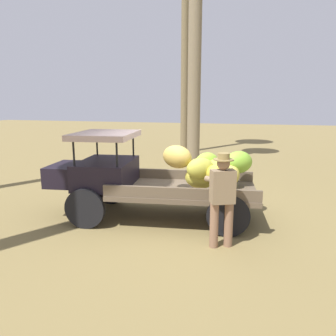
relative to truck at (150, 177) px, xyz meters
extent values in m
plane|color=olive|center=(-0.28, -0.25, -0.90)|extent=(60.00, 60.00, 0.00)
cube|color=black|center=(-0.29, -0.04, -0.45)|extent=(4.02, 0.90, 0.16)
cylinder|color=black|center=(1.05, 0.92, -0.50)|extent=(0.82, 0.23, 0.81)
cylinder|color=black|center=(1.24, -0.67, -0.50)|extent=(0.82, 0.23, 0.81)
cylinder|color=black|center=(-1.73, 0.60, -0.50)|extent=(0.82, 0.23, 0.81)
cylinder|color=black|center=(-1.54, -0.99, -0.50)|extent=(0.82, 0.23, 0.81)
cube|color=brown|center=(-0.74, -0.10, -0.27)|extent=(3.18, 2.05, 0.10)
cube|color=brown|center=(-0.83, 0.70, -0.11)|extent=(2.99, 0.42, 0.22)
cube|color=brown|center=(-0.65, -0.89, -0.11)|extent=(2.99, 0.42, 0.22)
cube|color=black|center=(0.95, 0.10, 0.06)|extent=(1.27, 1.64, 0.55)
cube|color=black|center=(1.84, 0.20, 0.00)|extent=(0.82, 1.14, 0.44)
cylinder|color=black|center=(1.31, 0.79, 0.61)|extent=(0.04, 0.04, 0.55)
cylinder|color=black|center=(1.46, -0.49, 0.61)|extent=(0.04, 0.04, 0.55)
cylinder|color=black|center=(0.44, 0.69, 0.61)|extent=(0.04, 0.04, 0.55)
cylinder|color=black|center=(0.59, -0.59, 0.61)|extent=(0.04, 0.04, 0.55)
cube|color=#BA9E94|center=(0.95, 0.10, 0.88)|extent=(1.39, 1.65, 0.12)
ellipsoid|color=gold|center=(-1.15, 0.36, 0.32)|extent=(0.67, 0.62, 0.45)
ellipsoid|color=#AFCC39|center=(-1.38, -0.42, 0.16)|extent=(0.64, 0.66, 0.54)
ellipsoid|color=gold|center=(-0.65, 0.19, 0.50)|extent=(0.88, 0.85, 0.60)
ellipsoid|color=gold|center=(-1.65, -0.35, 0.06)|extent=(0.62, 0.61, 0.52)
ellipsoid|color=yellow|center=(-1.53, 0.43, 0.23)|extent=(0.56, 0.52, 0.54)
ellipsoid|color=#84BA34|center=(-1.83, -0.55, 0.31)|extent=(0.81, 0.80, 0.55)
ellipsoid|color=gold|center=(-1.14, 0.21, 0.11)|extent=(0.69, 0.56, 0.46)
ellipsoid|color=#8AB534|center=(-1.12, -0.74, 0.21)|extent=(0.70, 0.67, 0.58)
cylinder|color=#8A644B|center=(-1.53, 1.13, -0.50)|extent=(0.15, 0.15, 0.80)
cylinder|color=#8A644B|center=(-1.77, 1.03, -0.50)|extent=(0.15, 0.15, 0.80)
cube|color=#866F51|center=(-1.65, 1.08, 0.18)|extent=(0.46, 0.38, 0.57)
cylinder|color=#866F51|center=(-1.52, 1.03, 0.27)|extent=(0.40, 0.28, 0.10)
cylinder|color=#866F51|center=(-1.70, 0.95, 0.27)|extent=(0.20, 0.41, 0.10)
sphere|color=#8E6A4E|center=(-1.65, 1.08, 0.58)|extent=(0.22, 0.22, 0.22)
cylinder|color=olive|center=(-1.65, 1.08, 0.64)|extent=(0.34, 0.34, 0.02)
cylinder|color=olive|center=(-1.65, 1.08, 0.70)|extent=(0.20, 0.20, 0.10)
cylinder|color=#7E6E53|center=(0.22, -6.33, 3.15)|extent=(0.51, 0.51, 8.10)
cylinder|color=#736345|center=(1.20, -9.16, 4.12)|extent=(0.36, 0.36, 10.05)
camera|label=1|loc=(-2.11, 6.44, 1.60)|focal=34.71mm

